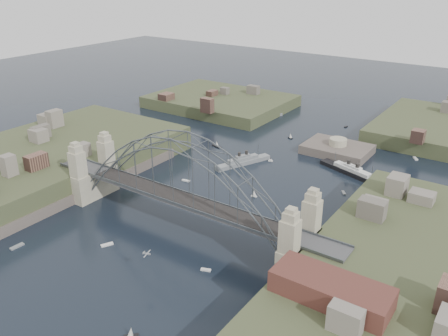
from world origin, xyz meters
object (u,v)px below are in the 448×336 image
fort_island (337,154)px  ocean_liner (352,172)px  bridge (181,184)px  naval_cruiser_far (267,117)px  naval_cruiser_near (243,162)px  wharf_shed (331,290)px

fort_island → ocean_liner: 18.38m
bridge → naval_cruiser_far: bearing=107.1°
fort_island → ocean_liner: ocean_liner is taller
bridge → ocean_liner: (22.91, 55.26, -11.41)m
bridge → naval_cruiser_near: (-9.69, 42.90, -11.37)m
naval_cruiser_far → bridge: bearing=-72.9°
fort_island → bridge: bearing=-99.7°
fort_island → ocean_liner: size_ratio=0.93×
naval_cruiser_far → ocean_liner: 62.47m
naval_cruiser_near → ocean_liner: bearing=20.8°
wharf_shed → naval_cruiser_far: (-72.11, 105.32, -9.18)m
naval_cruiser_near → naval_cruiser_far: (-18.42, 48.42, -0.13)m
naval_cruiser_far → fort_island: bearing=-28.0°
bridge → wharf_shed: bearing=-17.7°
bridge → naval_cruiser_near: size_ratio=4.23×
fort_island → naval_cruiser_far: 45.44m
naval_cruiser_far → ocean_liner: ocean_liner is taller
naval_cruiser_near → ocean_liner: naval_cruiser_near is taller
bridge → naval_cruiser_far: bridge is taller
bridge → wharf_shed: size_ratio=4.20×
bridge → wharf_shed: bridge is taller
bridge → ocean_liner: bearing=67.5°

